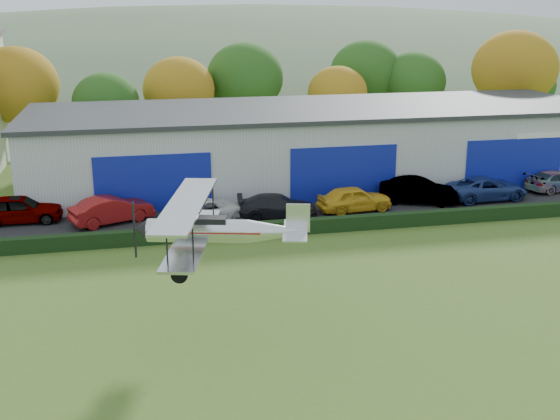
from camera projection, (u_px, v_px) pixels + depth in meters
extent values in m
plane|color=#44621F|center=(397.00, 387.00, 22.58)|extent=(300.00, 300.00, 0.00)
cube|color=black|center=(317.00, 207.00, 42.84)|extent=(48.00, 9.00, 0.05)
cube|color=black|center=(340.00, 224.00, 38.24)|extent=(46.00, 0.60, 0.80)
cube|color=#B2B7BC|center=(319.00, 145.00, 49.09)|extent=(40.00, 12.00, 5.00)
cube|color=#2D3033|center=(319.00, 109.00, 48.33)|extent=(40.60, 12.60, 0.30)
cube|color=#111C97|center=(154.00, 184.00, 41.18)|extent=(7.00, 0.12, 3.60)
cube|color=#111C97|center=(344.00, 174.00, 43.63)|extent=(7.00, 0.12, 3.60)
cube|color=#111C97|center=(514.00, 165.00, 46.08)|extent=(7.00, 0.12, 3.60)
cylinder|color=#3D2614|center=(22.00, 140.00, 56.10)|extent=(0.36, 0.36, 3.15)
ellipsoid|color=#986F12|center=(16.00, 85.00, 54.83)|extent=(6.84, 6.84, 6.16)
cylinder|color=#3D2614|center=(109.00, 145.00, 55.76)|extent=(0.36, 0.36, 2.45)
ellipsoid|color=#1E4C14|center=(106.00, 102.00, 54.77)|extent=(5.32, 5.32, 4.79)
cylinder|color=#3D2614|center=(181.00, 136.00, 58.80)|extent=(0.36, 0.36, 2.80)
ellipsoid|color=#986F12|center=(179.00, 89.00, 57.67)|extent=(6.08, 6.08, 5.47)
cylinder|color=#3D2614|center=(246.00, 127.00, 61.85)|extent=(0.36, 0.36, 3.15)
ellipsoid|color=#1E4C14|center=(245.00, 78.00, 60.57)|extent=(6.84, 6.84, 6.16)
cylinder|color=#3D2614|center=(337.00, 132.00, 61.71)|extent=(0.36, 0.36, 2.45)
ellipsoid|color=#986F12|center=(337.00, 93.00, 60.72)|extent=(5.32, 5.32, 4.79)
cylinder|color=#3D2614|center=(411.00, 123.00, 65.17)|extent=(0.36, 0.36, 2.80)
ellipsoid|color=#1E4C14|center=(413.00, 81.00, 64.03)|extent=(6.08, 6.08, 5.47)
cylinder|color=#3D2614|center=(509.00, 123.00, 62.95)|extent=(0.36, 0.36, 3.50)
ellipsoid|color=#986F12|center=(515.00, 69.00, 61.54)|extent=(7.60, 7.60, 6.84)
cylinder|color=#3D2614|center=(524.00, 121.00, 67.66)|extent=(0.36, 0.36, 2.45)
ellipsoid|color=#1E4C14|center=(528.00, 85.00, 66.67)|extent=(5.32, 5.32, 4.79)
cylinder|color=#3D2614|center=(364.00, 119.00, 66.17)|extent=(0.36, 0.36, 3.15)
ellipsoid|color=#1E4C14|center=(366.00, 73.00, 64.90)|extent=(6.84, 6.84, 6.16)
ellipsoid|color=#4C6642|center=(253.00, 127.00, 162.12)|extent=(320.00, 196.00, 56.00)
ellipsoid|color=#4C6642|center=(522.00, 96.00, 174.83)|extent=(240.00, 126.00, 36.00)
imported|color=gray|center=(19.00, 209.00, 39.42)|extent=(4.83, 1.97, 1.64)
imported|color=maroon|center=(112.00, 210.00, 39.39)|extent=(5.01, 3.38, 1.56)
imported|color=silver|center=(208.00, 210.00, 39.72)|extent=(5.43, 3.96, 1.37)
imported|color=black|center=(277.00, 206.00, 40.45)|extent=(4.98, 2.56, 1.38)
imported|color=gold|center=(354.00, 199.00, 41.67)|extent=(4.75, 2.36, 1.56)
imported|color=gray|center=(419.00, 191.00, 43.30)|extent=(5.24, 3.49, 1.63)
imported|color=navy|center=(487.00, 189.00, 44.17)|extent=(5.37, 2.66, 1.46)
imported|color=gray|center=(557.00, 181.00, 46.39)|extent=(4.94, 2.81, 1.35)
cylinder|color=silver|center=(198.00, 231.00, 25.04)|extent=(3.78, 1.76, 0.87)
cone|color=silver|center=(277.00, 232.00, 24.94)|extent=(2.28, 1.38, 0.87)
cone|color=black|center=(142.00, 230.00, 25.12)|extent=(0.69, 0.97, 0.87)
cube|color=maroon|center=(206.00, 230.00, 25.02)|extent=(4.16, 1.88, 0.06)
cube|color=black|center=(211.00, 220.00, 24.91)|extent=(1.27, 0.85, 0.24)
cube|color=silver|center=(193.00, 238.00, 25.13)|extent=(2.91, 7.06, 0.10)
cube|color=silver|center=(186.00, 204.00, 24.77)|extent=(3.10, 7.46, 0.10)
cylinder|color=black|center=(167.00, 244.00, 22.55)|extent=(0.07, 0.07, 1.26)
cylinder|color=black|center=(193.00, 244.00, 22.52)|extent=(0.07, 0.07, 1.26)
cylinder|color=black|center=(191.00, 202.00, 27.37)|extent=(0.07, 0.07, 1.26)
cylinder|color=black|center=(213.00, 202.00, 27.34)|extent=(0.07, 0.07, 1.26)
cylinder|color=black|center=(185.00, 216.00, 24.54)|extent=(0.11, 0.22, 0.72)
cylinder|color=black|center=(188.00, 210.00, 25.19)|extent=(0.11, 0.22, 0.72)
cylinder|color=black|center=(181.00, 255.00, 24.91)|extent=(0.23, 0.67, 1.19)
cylinder|color=black|center=(185.00, 248.00, 25.69)|extent=(0.23, 0.67, 1.19)
cylinder|color=black|center=(184.00, 266.00, 25.47)|extent=(0.53, 1.80, 0.07)
cylinder|color=black|center=(179.00, 275.00, 24.63)|extent=(0.63, 0.29, 0.62)
cylinder|color=black|center=(187.00, 258.00, 26.30)|extent=(0.63, 0.29, 0.62)
cylinder|color=black|center=(295.00, 238.00, 24.98)|extent=(0.36, 0.15, 0.41)
cube|color=silver|center=(295.00, 231.00, 24.90)|extent=(1.47, 2.66, 0.06)
cube|color=silver|center=(298.00, 218.00, 24.76)|extent=(0.86, 0.27, 1.07)
cube|color=black|center=(134.00, 230.00, 25.13)|extent=(0.09, 0.13, 2.13)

